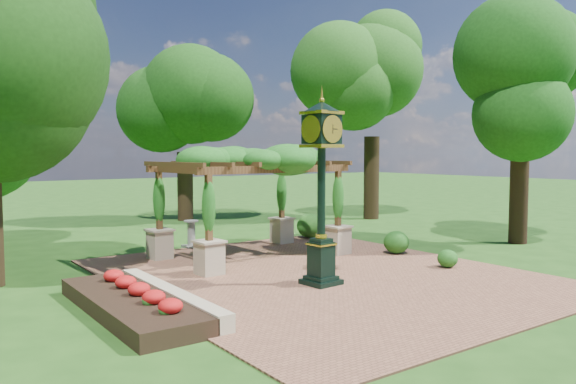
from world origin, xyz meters
TOP-DOWN VIEW (x-y plane):
  - ground at (0.00, 0.00)m, footprint 120.00×120.00m
  - brick_plaza at (0.00, 1.00)m, footprint 10.00×12.00m
  - border_wall at (-4.60, 0.50)m, footprint 0.35×5.00m
  - flower_bed at (-5.50, 0.50)m, footprint 1.50×5.00m
  - pedestal_clock at (-0.72, 0.06)m, footprint 1.00×1.00m
  - pergola at (-0.12, 4.36)m, footprint 5.89×3.92m
  - sundial at (-0.87, 7.11)m, footprint 0.54×0.54m
  - shrub_front at (3.54, -0.47)m, footprint 0.70×0.70m
  - shrub_mid at (4.00, 1.96)m, footprint 0.83×0.83m
  - shrub_back at (3.80, 6.31)m, footprint 1.14×1.14m
  - tree_north at (2.49, 14.68)m, footprint 4.36×4.36m
  - tree_east_far at (10.48, 9.81)m, footprint 4.59×4.59m
  - tree_east_near at (9.41, 1.00)m, footprint 4.00×4.00m

SIDE VIEW (x-z plane):
  - ground at x=0.00m, z-range 0.00..0.00m
  - brick_plaza at x=0.00m, z-range 0.00..0.04m
  - flower_bed at x=-5.50m, z-range 0.00..0.36m
  - border_wall at x=-4.60m, z-range 0.00..0.40m
  - shrub_front at x=3.54m, z-range 0.04..0.56m
  - shrub_mid at x=4.00m, z-range 0.04..0.79m
  - sundial at x=-0.87m, z-range -0.06..0.92m
  - shrub_back at x=3.80m, z-range 0.04..0.97m
  - pedestal_clock at x=-0.72m, z-range 0.46..5.12m
  - pergola at x=-0.12m, z-range 1.15..4.72m
  - tree_east_near at x=9.41m, z-range 1.51..9.67m
  - tree_north at x=2.49m, z-range 1.61..10.33m
  - tree_east_far at x=10.48m, z-range 1.99..12.73m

